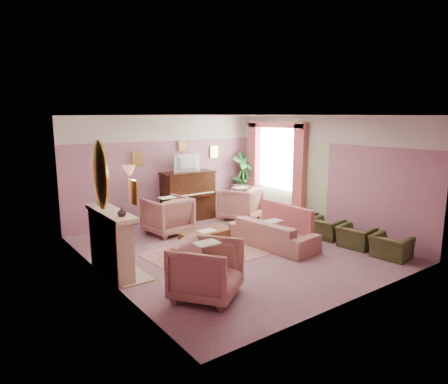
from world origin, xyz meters
TOP-DOWN VIEW (x-y plane):
  - floor at (0.00, 0.00)m, footprint 5.50×6.00m
  - ceiling at (0.00, 0.00)m, footprint 5.50×6.00m
  - wall_back at (0.00, 3.00)m, footprint 5.50×0.02m
  - wall_front at (0.00, -3.00)m, footprint 5.50×0.02m
  - wall_left at (-2.75, 0.00)m, footprint 0.02×6.00m
  - wall_right at (2.75, 0.00)m, footprint 0.02×6.00m
  - picture_rail_band at (0.00, 2.99)m, footprint 5.50×0.01m
  - stripe_panel at (2.73, 1.30)m, footprint 0.01×3.00m
  - fireplace_surround at (-2.59, 0.20)m, footprint 0.30×1.40m
  - fireplace_inset at (-2.49, 0.20)m, footprint 0.18×0.72m
  - fire_ember at (-2.45, 0.20)m, footprint 0.06×0.54m
  - mantel_shelf at (-2.56, 0.20)m, footprint 0.40×1.55m
  - hearth at (-2.39, 0.20)m, footprint 0.55×1.50m
  - mirror_frame at (-2.70, 0.20)m, footprint 0.04×0.72m
  - mirror_glass at (-2.67, 0.20)m, footprint 0.01×0.60m
  - sconce_shade at (-2.62, -0.85)m, footprint 0.20×0.20m
  - piano at (0.50, 2.68)m, footprint 1.40×0.60m
  - piano_keyshelf at (0.50, 2.33)m, footprint 1.30×0.12m
  - piano_keys at (0.50, 2.33)m, footprint 1.20×0.08m
  - piano_top at (0.50, 2.68)m, footprint 1.45×0.65m
  - television at (0.50, 2.63)m, footprint 0.80×0.12m
  - print_back_left at (-0.80, 2.96)m, footprint 0.30×0.03m
  - print_back_right at (1.55, 2.96)m, footprint 0.26×0.03m
  - print_back_mid at (0.50, 2.96)m, footprint 0.22×0.03m
  - print_left_wall at (-2.71, -1.20)m, footprint 0.03×0.28m
  - window_blind at (2.70, 1.55)m, footprint 0.03×1.40m
  - curtain_left at (2.62, 0.63)m, footprint 0.16×0.34m
  - curtain_right at (2.62, 2.47)m, footprint 0.16×0.34m
  - pelmet at (2.62, 1.55)m, footprint 0.16×2.20m
  - mantel_plant at (-2.55, 0.75)m, footprint 0.16×0.16m
  - mantel_vase at (-2.55, -0.30)m, footprint 0.16×0.16m
  - area_rug at (-0.53, 0.09)m, footprint 2.64×2.00m
  - coffee_table at (-0.61, 0.17)m, footprint 1.05×0.62m
  - table_paper at (-0.56, 0.17)m, footprint 0.35×0.28m
  - sofa at (0.80, -0.36)m, footprint 0.67×2.00m
  - sofa_throw at (1.20, -0.36)m, footprint 0.10×1.52m
  - floral_armchair_left at (-0.58, 1.83)m, footprint 0.95×0.95m
  - floral_armchair_right at (1.67, 1.87)m, footprint 0.95×0.95m
  - floral_armchair_front at (-1.73, -1.60)m, footprint 0.95×0.95m
  - olive_chair_a at (2.19, -2.30)m, footprint 0.50×0.71m
  - olive_chair_b at (2.19, -1.48)m, footprint 0.50×0.71m
  - olive_chair_c at (2.19, -0.66)m, footprint 0.50×0.71m
  - olive_chair_d at (2.19, 0.16)m, footprint 0.50×0.71m
  - side_table at (2.22, 2.60)m, footprint 0.52×0.52m
  - side_plant_big at (2.22, 2.60)m, footprint 0.30×0.30m
  - side_plant_small at (2.34, 2.50)m, footprint 0.16×0.16m
  - palm_pot at (2.39, 2.64)m, footprint 0.34×0.34m
  - palm_plant at (2.39, 2.64)m, footprint 0.76×0.76m

SIDE VIEW (x-z plane):
  - floor at x=0.00m, z-range -0.01..0.01m
  - area_rug at x=-0.53m, z-range 0.00..0.01m
  - hearth at x=-2.39m, z-range 0.00..0.02m
  - palm_pot at x=2.39m, z-range 0.00..0.34m
  - fire_ember at x=-2.45m, z-range 0.17..0.27m
  - coffee_table at x=-0.61m, z-range 0.00..0.45m
  - olive_chair_a at x=2.19m, z-range 0.00..0.62m
  - olive_chair_b at x=2.19m, z-range 0.00..0.62m
  - olive_chair_c at x=2.19m, z-range 0.00..0.62m
  - olive_chair_d at x=2.19m, z-range 0.00..0.62m
  - side_table at x=2.22m, z-range 0.00..0.70m
  - fireplace_inset at x=-2.49m, z-range 0.06..0.74m
  - sofa at x=0.80m, z-range 0.00..0.81m
  - table_paper at x=-0.56m, z-range 0.45..0.46m
  - floral_armchair_left at x=-0.58m, z-range 0.00..0.99m
  - floral_armchair_right at x=1.67m, z-range 0.00..0.99m
  - floral_armchair_front at x=-1.73m, z-range 0.00..0.99m
  - fireplace_surround at x=-2.59m, z-range 0.00..1.10m
  - sofa_throw at x=1.20m, z-range 0.32..0.88m
  - piano at x=0.50m, z-range 0.00..1.30m
  - piano_keyshelf at x=0.50m, z-range 0.69..0.75m
  - piano_keys at x=0.50m, z-range 0.75..0.77m
  - side_plant_small at x=2.34m, z-range 0.70..0.98m
  - side_plant_big at x=2.22m, z-range 0.70..1.04m
  - palm_plant at x=2.39m, z-range 0.34..1.78m
  - stripe_panel at x=2.73m, z-range 0.00..2.15m
  - mantel_shelf at x=-2.56m, z-range 1.09..1.16m
  - mantel_vase at x=-2.55m, z-range 1.15..1.31m
  - mantel_plant at x=-2.55m, z-range 1.15..1.43m
  - curtain_left at x=2.62m, z-range 0.00..2.60m
  - curtain_right at x=2.62m, z-range 0.00..2.60m
  - piano_top at x=0.50m, z-range 1.29..1.33m
  - wall_back at x=0.00m, z-range 0.00..2.80m
  - wall_front at x=0.00m, z-range 0.00..2.80m
  - wall_left at x=-2.75m, z-range 0.00..2.80m
  - wall_right at x=2.75m, z-range 0.00..2.80m
  - television at x=0.50m, z-range 1.36..1.84m
  - window_blind at x=2.70m, z-range 0.80..2.60m
  - print_back_left at x=-0.80m, z-range 1.53..1.91m
  - print_left_wall at x=-2.71m, z-range 1.54..1.90m
  - print_back_right at x=1.55m, z-range 1.61..1.95m
  - mirror_frame at x=-2.70m, z-range 1.20..2.40m
  - mirror_glass at x=-2.67m, z-range 1.27..2.33m
  - sconce_shade at x=-2.62m, z-range 1.90..2.06m
  - print_back_mid at x=0.50m, z-range 1.87..2.13m
  - picture_rail_band at x=0.00m, z-range 2.15..2.80m
  - pelmet at x=2.62m, z-range 2.48..2.64m
  - ceiling at x=0.00m, z-range 2.79..2.80m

